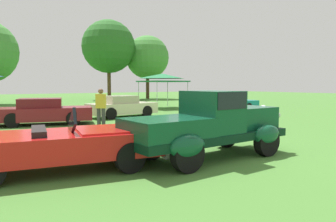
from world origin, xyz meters
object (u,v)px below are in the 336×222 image
at_px(feature_pickup_truck, 209,124).
at_px(canopy_tent_right_field, 163,77).
at_px(neighbor_convertible, 66,144).
at_px(show_car_cream, 122,107).
at_px(spectator_between_cars, 101,107).
at_px(show_car_burgundy, 44,112).
at_px(show_car_teal, 226,103).

distance_m(feature_pickup_truck, canopy_tent_right_field, 17.09).
relative_size(neighbor_convertible, canopy_tent_right_field, 1.47).
xyz_separation_m(show_car_cream, spectator_between_cars, (-2.76, -3.76, 0.31)).
xyz_separation_m(feature_pickup_truck, show_car_burgundy, (-1.97, 9.30, -0.27)).
height_order(feature_pickup_truck, show_car_burgundy, feature_pickup_truck).
height_order(show_car_teal, canopy_tent_right_field, canopy_tent_right_field).
distance_m(neighbor_convertible, show_car_burgundy, 8.55).
bearing_deg(feature_pickup_truck, canopy_tent_right_field, 61.09).
height_order(show_car_cream, show_car_teal, same).
relative_size(feature_pickup_truck, spectator_between_cars, 2.71).
relative_size(show_car_burgundy, spectator_between_cars, 2.67).
relative_size(show_car_burgundy, show_car_teal, 1.02).
bearing_deg(show_car_teal, show_car_burgundy, 179.63).
bearing_deg(show_car_burgundy, neighbor_convertible, -99.29).
relative_size(show_car_teal, spectator_between_cars, 2.61).
bearing_deg(spectator_between_cars, show_car_teal, 15.04).
xyz_separation_m(feature_pickup_truck, canopy_tent_right_field, (8.23, 14.90, 1.56)).
relative_size(neighbor_convertible, show_car_teal, 1.04).
relative_size(show_car_cream, spectator_between_cars, 2.38).
xyz_separation_m(neighbor_convertible, show_car_burgundy, (1.38, 8.44, 0.02)).
bearing_deg(canopy_tent_right_field, feature_pickup_truck, -118.91).
relative_size(neighbor_convertible, show_car_burgundy, 1.02).
distance_m(show_car_cream, spectator_between_cars, 4.67).
bearing_deg(feature_pickup_truck, show_car_teal, 44.01).
distance_m(show_car_cream, canopy_tent_right_field, 7.53).
height_order(feature_pickup_truck, show_car_teal, feature_pickup_truck).
relative_size(feature_pickup_truck, show_car_teal, 1.04).
height_order(show_car_teal, spectator_between_cars, spectator_between_cars).
bearing_deg(spectator_between_cars, show_car_burgundy, 122.47).
height_order(neighbor_convertible, show_car_burgundy, neighbor_convertible).
bearing_deg(show_car_cream, feature_pickup_truck, -103.64).
bearing_deg(show_car_burgundy, spectator_between_cars, -57.53).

